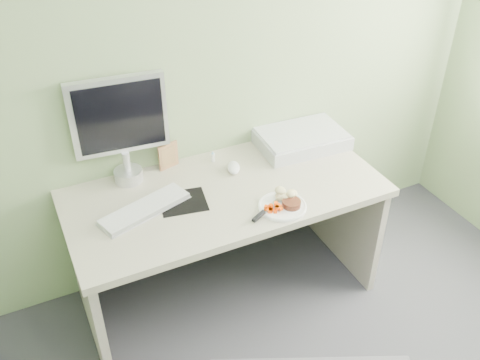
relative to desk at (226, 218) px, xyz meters
name	(u,v)px	position (x,y,z in m)	size (l,w,h in m)	color
wall_back	(192,47)	(0.00, 0.38, 0.80)	(3.50, 3.50, 0.00)	gray
desk	(226,218)	(0.00, 0.00, 0.00)	(1.60, 0.75, 0.73)	#A8A28D
plate	(282,206)	(0.19, -0.25, 0.19)	(0.24, 0.24, 0.01)	white
steak	(291,203)	(0.23, -0.27, 0.21)	(0.09, 0.09, 0.03)	black
potato_pile	(283,193)	(0.22, -0.20, 0.22)	(0.11, 0.08, 0.06)	tan
carrot_heap	(273,207)	(0.13, -0.26, 0.22)	(0.06, 0.05, 0.04)	#FF4805
steak_knife	(263,212)	(0.07, -0.27, 0.21)	(0.21, 0.12, 0.02)	silver
mousepad	(183,202)	(-0.23, 0.00, 0.18)	(0.22, 0.20, 0.00)	black
keyboard	(145,208)	(-0.42, 0.01, 0.20)	(0.45, 0.13, 0.02)	white
computer_mouse	(234,168)	(0.11, 0.14, 0.20)	(0.06, 0.12, 0.04)	white
photo_frame	(168,156)	(-0.19, 0.32, 0.26)	(0.12, 0.01, 0.15)	#946B45
eyedrop_bottle	(213,157)	(0.05, 0.28, 0.21)	(0.02, 0.02, 0.06)	white
scanner	(301,139)	(0.57, 0.22, 0.22)	(0.49, 0.33, 0.08)	#B5B7BD
monitor	(120,125)	(-0.41, 0.32, 0.50)	(0.47, 0.15, 0.56)	silver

